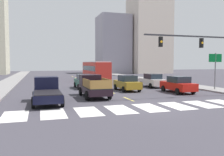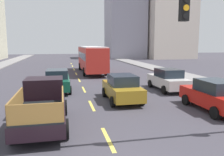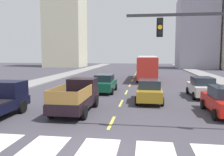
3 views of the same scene
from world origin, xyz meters
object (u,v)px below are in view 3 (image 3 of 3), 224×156
pickup_stakebed (77,96)px  sedan_near_left (202,87)px  sedan_mid (149,91)px  city_bus (147,66)px  sedan_far (105,83)px

pickup_stakebed → sedan_near_left: size_ratio=1.18×
sedan_near_left → sedan_mid: bearing=-149.4°
city_bus → sedan_mid: city_bus is taller
sedan_mid → sedan_near_left: (4.44, 2.59, 0.00)m
pickup_stakebed → sedan_mid: (4.64, 3.36, -0.08)m
sedan_far → sedan_near_left: (8.57, -1.37, 0.00)m
sedan_far → sedan_mid: same height
city_bus → sedan_near_left: size_ratio=2.45×
city_bus → sedan_near_left: (4.51, -12.35, -1.09)m
pickup_stakebed → city_bus: city_bus is taller
pickup_stakebed → city_bus: (4.58, 18.30, 1.02)m
pickup_stakebed → sedan_far: pickup_stakebed is taller
sedan_far → sedan_mid: 5.72m
city_bus → sedan_near_left: city_bus is taller
city_bus → sedan_near_left: 13.19m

